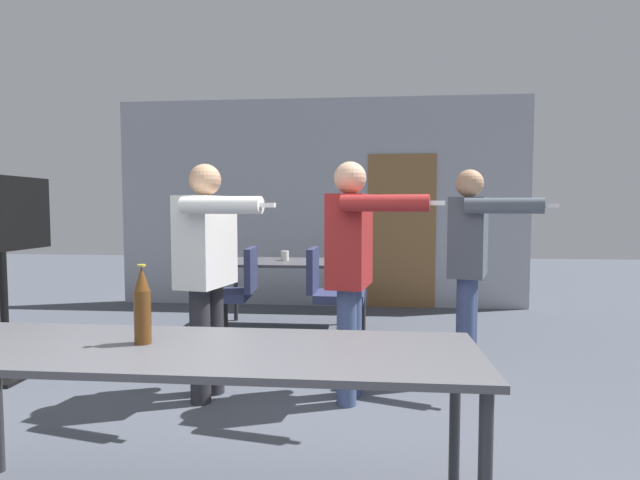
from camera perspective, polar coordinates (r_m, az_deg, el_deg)
back_wall at (r=6.80m, az=0.24°, el=4.14°), size 5.55×0.12×2.80m
conference_table_near at (r=2.22m, az=-14.16°, el=-13.33°), size 2.38×0.70×0.75m
conference_table_far at (r=5.49m, az=-2.91°, el=-3.18°), size 1.63×0.81×0.75m
tv_screen at (r=4.65m, az=-32.61°, el=-0.96°), size 0.44×1.17×1.60m
person_center_tall at (r=3.55m, az=-12.69°, el=-2.19°), size 0.73×0.77×1.64m
person_left_plaid at (r=3.43m, az=3.65°, el=-2.12°), size 0.74×0.74×1.65m
person_right_polo at (r=4.15m, az=16.77°, el=-1.45°), size 0.72×0.83×1.64m
office_chair_mid_tucked at (r=4.78m, az=1.38°, el=-6.94°), size 0.56×0.52×0.96m
office_chair_side_rolled at (r=4.92m, az=-9.98°, el=-6.70°), size 0.56×0.52×0.96m
beer_bottle at (r=2.29m, az=-19.64°, el=-7.17°), size 0.07×0.07×0.34m
drink_cup at (r=5.56m, az=-4.03°, el=-1.80°), size 0.09×0.09×0.11m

